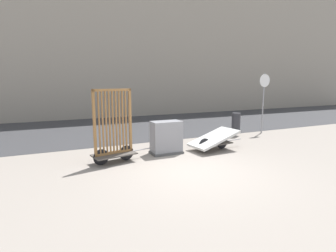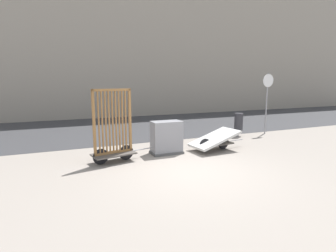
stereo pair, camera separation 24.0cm
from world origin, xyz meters
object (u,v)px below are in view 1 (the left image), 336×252
bike_cart_with_bedframe (114,137)px  utility_cabinet (166,139)px  trash_bin (236,121)px  bike_cart_with_mattress (214,139)px  sign_post (264,95)px

bike_cart_with_bedframe → utility_cabinet: size_ratio=2.00×
bike_cart_with_bedframe → utility_cabinet: 1.84m
utility_cabinet → trash_bin: utility_cabinet is taller
bike_cart_with_mattress → sign_post: (3.76, 1.65, 1.41)m
bike_cart_with_mattress → sign_post: 4.34m
bike_cart_with_mattress → utility_cabinet: (-1.69, 0.28, 0.12)m
bike_cart_with_mattress → trash_bin: (2.27, 1.66, 0.26)m
bike_cart_with_mattress → sign_post: bearing=16.9°
bike_cart_with_mattress → trash_bin: size_ratio=2.14×
bike_cart_with_mattress → trash_bin: trash_bin is taller
trash_bin → sign_post: sign_post is taller
bike_cart_with_bedframe → trash_bin: size_ratio=2.13×
utility_cabinet → trash_bin: bearing=19.3°
utility_cabinet → trash_bin: (3.96, 1.38, 0.14)m
utility_cabinet → sign_post: (5.45, 1.38, 1.28)m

